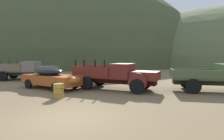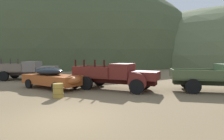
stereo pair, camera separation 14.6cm
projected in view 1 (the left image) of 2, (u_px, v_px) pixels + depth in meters
ground_plane at (65, 119)px, 6.92m from camera, size 300.00×300.00×0.00m
hill_far_right at (76, 63)px, 69.78m from camera, size 89.14×81.75×55.71m
hill_distant at (222, 63)px, 68.46m from camera, size 105.60×85.93×37.22m
truck_primer_gray at (31, 70)px, 18.76m from camera, size 6.37×3.72×2.16m
car_oxide_orange at (53, 78)px, 13.49m from camera, size 5.33×3.29×1.57m
truck_oxblood at (121, 76)px, 12.98m from camera, size 6.37×3.19×2.16m
oil_drum_spare at (59, 91)px, 10.49m from camera, size 0.63×0.63×0.83m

